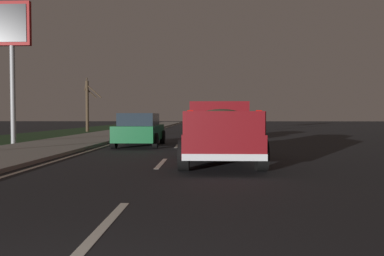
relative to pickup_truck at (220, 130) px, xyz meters
name	(u,v)px	position (x,y,z in m)	size (l,w,h in m)	color
ground	(188,135)	(16.84, 1.75, -0.98)	(144.00, 144.00, 0.00)	black
sidewalk_shoulder	(113,134)	(16.84, 7.45, -0.92)	(108.00, 4.00, 0.12)	gray
grass_verge	(49,134)	(16.84, 12.45, -0.98)	(108.00, 6.00, 0.01)	#1E3819
lane_markings	(157,133)	(18.85, 4.30, -0.98)	(108.00, 3.54, 0.01)	silver
pickup_truck	(220,130)	(0.00, 0.00, 0.00)	(5.42, 2.29, 1.87)	maroon
sedan_blue	(213,127)	(10.13, -0.02, -0.20)	(4.42, 2.06, 1.54)	navy
sedan_green	(140,129)	(6.01, 3.50, -0.20)	(4.41, 2.04, 1.54)	#14592D
gas_price_sign	(12,37)	(7.07, 10.11, 4.40)	(0.27, 1.90, 7.14)	#99999E
bare_tree_far	(88,105)	(21.94, 11.01, 1.46)	(0.73, 1.77, 4.88)	#423323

